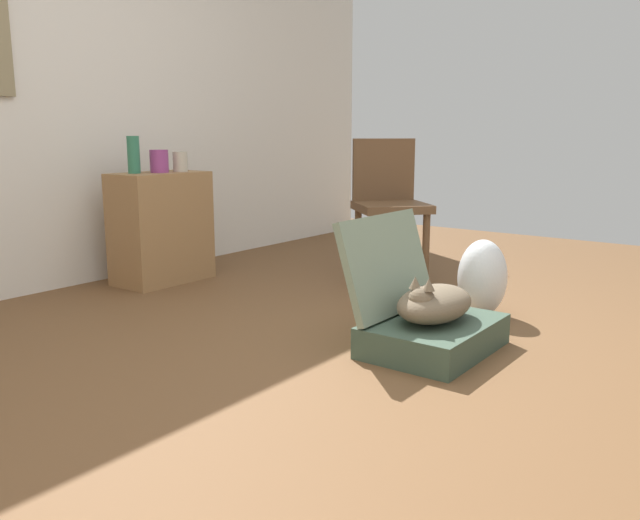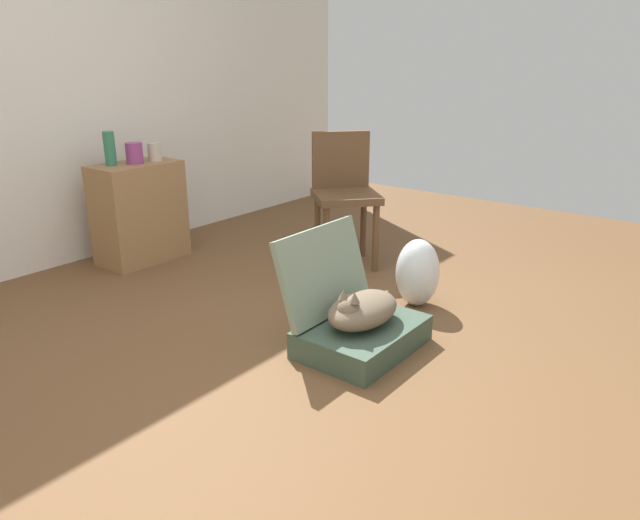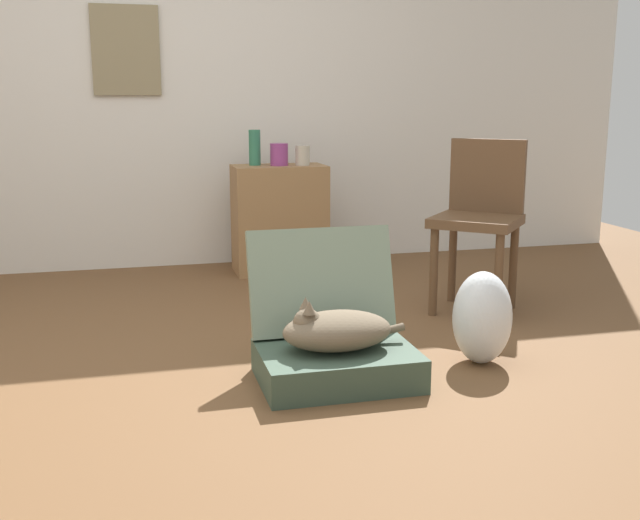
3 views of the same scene
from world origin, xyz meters
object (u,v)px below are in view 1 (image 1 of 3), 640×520
(side_table, at_px, (161,228))
(chair, at_px, (389,202))
(suitcase_base, at_px, (433,336))
(vase_tall, at_px, (134,155))
(vase_short, at_px, (180,162))
(plastic_bag_white, at_px, (482,278))
(vase_round, at_px, (159,161))
(cat, at_px, (434,303))

(side_table, height_order, chair, chair)
(suitcase_base, height_order, vase_tall, vase_tall)
(chair, bearing_deg, vase_tall, 170.70)
(vase_short, height_order, chair, chair)
(plastic_bag_white, height_order, side_table, side_table)
(side_table, height_order, vase_round, vase_round)
(suitcase_base, distance_m, chair, 1.41)
(vase_round, bearing_deg, vase_tall, 159.74)
(chair, bearing_deg, suitcase_base, -98.73)
(vase_round, relative_size, chair, 0.16)
(vase_short, bearing_deg, vase_round, 170.64)
(suitcase_base, height_order, vase_short, vase_short)
(side_table, height_order, vase_tall, vase_tall)
(side_table, bearing_deg, suitcase_base, -94.98)
(plastic_bag_white, distance_m, vase_round, 2.09)
(vase_round, bearing_deg, suitcase_base, -95.01)
(cat, relative_size, vase_tall, 2.30)
(suitcase_base, bearing_deg, plastic_bag_white, 5.50)
(vase_tall, xyz_separation_m, vase_short, (0.30, -0.08, -0.05))
(vase_tall, bearing_deg, vase_short, -14.95)
(vase_tall, distance_m, vase_short, 0.31)
(plastic_bag_white, bearing_deg, vase_round, 103.95)
(cat, height_order, plastic_bag_white, plastic_bag_white)
(suitcase_base, distance_m, side_table, 2.05)
(vase_short, bearing_deg, chair, -58.40)
(suitcase_base, bearing_deg, vase_tall, 89.22)
(vase_tall, bearing_deg, plastic_bag_white, -72.49)
(vase_tall, height_order, vase_round, vase_tall)
(plastic_bag_white, bearing_deg, suitcase_base, -174.50)
(vase_short, relative_size, chair, 0.14)
(vase_tall, distance_m, vase_round, 0.16)
(vase_short, bearing_deg, side_table, 166.65)
(vase_round, height_order, chair, chair)
(vase_tall, relative_size, vase_round, 1.60)
(suitcase_base, relative_size, plastic_bag_white, 1.55)
(vase_round, distance_m, chair, 1.46)
(suitcase_base, height_order, chair, chair)
(side_table, relative_size, chair, 0.77)
(plastic_bag_white, bearing_deg, cat, -174.60)
(side_table, bearing_deg, plastic_bag_white, -76.13)
(cat, xyz_separation_m, vase_short, (0.33, 1.99, 0.54))
(vase_tall, distance_m, chair, 1.60)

